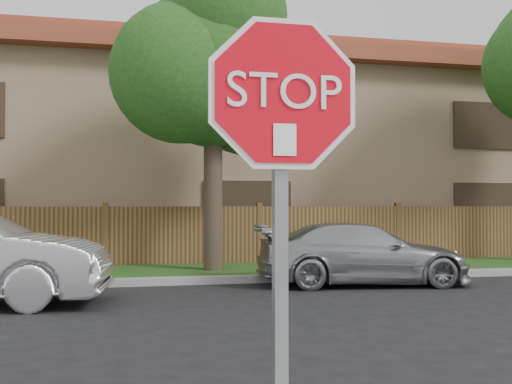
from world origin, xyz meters
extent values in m
cube|color=gray|center=(0.00, 8.15, 0.07)|extent=(70.00, 0.30, 0.15)
cube|color=#1E4714|center=(0.00, 9.80, 0.06)|extent=(70.00, 3.00, 0.12)
cube|color=#4E2C1B|center=(0.00, 11.40, 0.80)|extent=(70.00, 0.12, 1.60)
cube|color=#977C5E|center=(0.00, 17.00, 3.00)|extent=(34.00, 8.00, 6.00)
cube|color=brown|center=(0.00, 17.00, 6.25)|extent=(35.20, 9.20, 0.50)
cube|color=brown|center=(0.00, 17.00, 6.85)|extent=(33.00, 5.50, 0.70)
cylinder|color=#382B21|center=(2.50, 9.70, 1.96)|extent=(0.44, 0.44, 3.92)
sphere|color=#204A16|center=(2.50, 9.70, 4.90)|extent=(3.80, 3.80, 3.80)
sphere|color=#204A16|center=(3.40, 10.00, 4.34)|extent=(3.00, 3.00, 3.00)
sphere|color=#204A16|center=(1.70, 9.30, 4.62)|extent=(3.20, 3.20, 3.20)
sphere|color=#204A16|center=(2.70, 9.10, 5.95)|extent=(2.80, 2.80, 2.80)
cube|color=gray|center=(1.20, -1.44, 1.25)|extent=(0.06, 0.06, 2.30)
cylinder|color=white|center=(1.20, -1.50, 2.15)|extent=(1.01, 0.02, 1.01)
cylinder|color=red|center=(1.20, -1.51, 2.15)|extent=(0.93, 0.02, 0.93)
cube|color=white|center=(1.20, -1.53, 1.93)|extent=(0.11, 0.00, 0.15)
imported|color=#A0A2A7|center=(5.24, 7.30, 0.63)|extent=(4.51, 2.24, 1.26)
camera|label=1|loc=(0.47, -4.21, 1.62)|focal=42.00mm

